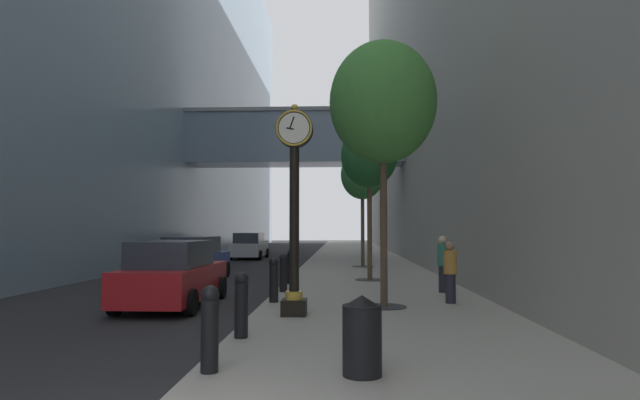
{
  "coord_description": "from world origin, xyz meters",
  "views": [
    {
      "loc": [
        2.07,
        -4.32,
        2.08
      ],
      "look_at": [
        0.9,
        23.14,
        3.54
      ],
      "focal_mm": 29.4,
      "sensor_mm": 36.0,
      "label": 1
    }
  ],
  "objects_px": {
    "street_clock": "(294,198)",
    "bollard_fourth": "(274,279)",
    "car_silver_far": "(249,246)",
    "car_red_mid": "(173,275)",
    "bollard_fifth": "(283,272)",
    "pedestrian_by_clock": "(450,271)",
    "street_tree_mid_far": "(362,175)",
    "trash_bin": "(362,334)",
    "pedestrian_walking": "(443,262)",
    "street_tree_near": "(383,103)",
    "car_black_trailing": "(251,244)",
    "bollard_second": "(241,303)",
    "bollard_sixth": "(291,266)",
    "street_tree_mid_near": "(369,156)",
    "car_blue_near": "(193,259)",
    "bollard_nearest": "(210,327)"
  },
  "relations": [
    {
      "from": "bollard_fourth",
      "to": "pedestrian_walking",
      "type": "xyz_separation_m",
      "value": [
        4.82,
        2.26,
        0.29
      ]
    },
    {
      "from": "street_clock",
      "to": "bollard_fifth",
      "type": "bearing_deg",
      "value": 99.61
    },
    {
      "from": "bollard_nearest",
      "to": "trash_bin",
      "type": "distance_m",
      "value": 2.05
    },
    {
      "from": "bollard_second",
      "to": "car_black_trailing",
      "type": "xyz_separation_m",
      "value": [
        -5.2,
        30.72,
        0.07
      ]
    },
    {
      "from": "bollard_nearest",
      "to": "street_tree_near",
      "type": "distance_m",
      "value": 7.93
    },
    {
      "from": "street_clock",
      "to": "street_tree_mid_near",
      "type": "relative_size",
      "value": 0.8
    },
    {
      "from": "car_black_trailing",
      "to": "pedestrian_walking",
      "type": "bearing_deg",
      "value": -67.38
    },
    {
      "from": "bollard_fifth",
      "to": "car_silver_far",
      "type": "relative_size",
      "value": 0.27
    },
    {
      "from": "trash_bin",
      "to": "bollard_sixth",
      "type": "bearing_deg",
      "value": 100.43
    },
    {
      "from": "street_clock",
      "to": "street_tree_mid_far",
      "type": "bearing_deg",
      "value": 81.84
    },
    {
      "from": "street_clock",
      "to": "car_red_mid",
      "type": "bearing_deg",
      "value": 148.61
    },
    {
      "from": "bollard_nearest",
      "to": "bollard_sixth",
      "type": "relative_size",
      "value": 1.0
    },
    {
      "from": "car_silver_far",
      "to": "car_red_mid",
      "type": "bearing_deg",
      "value": -85.31
    },
    {
      "from": "bollard_nearest",
      "to": "bollard_fourth",
      "type": "bearing_deg",
      "value": 90.0
    },
    {
      "from": "pedestrian_walking",
      "to": "car_red_mid",
      "type": "bearing_deg",
      "value": -163.71
    },
    {
      "from": "bollard_second",
      "to": "bollard_sixth",
      "type": "relative_size",
      "value": 1.0
    },
    {
      "from": "car_red_mid",
      "to": "street_tree_mid_far",
      "type": "bearing_deg",
      "value": 66.31
    },
    {
      "from": "bollard_fifth",
      "to": "street_tree_mid_near",
      "type": "xyz_separation_m",
      "value": [
        2.81,
        3.75,
        4.04
      ]
    },
    {
      "from": "bollard_sixth",
      "to": "street_tree_mid_near",
      "type": "bearing_deg",
      "value": 28.68
    },
    {
      "from": "bollard_fifth",
      "to": "trash_bin",
      "type": "height_order",
      "value": "bollard_fifth"
    },
    {
      "from": "car_red_mid",
      "to": "car_silver_far",
      "type": "height_order",
      "value": "car_silver_far"
    },
    {
      "from": "bollard_sixth",
      "to": "car_blue_near",
      "type": "distance_m",
      "value": 4.74
    },
    {
      "from": "street_tree_mid_far",
      "to": "car_blue_near",
      "type": "relative_size",
      "value": 1.36
    },
    {
      "from": "pedestrian_walking",
      "to": "street_tree_near",
      "type": "bearing_deg",
      "value": -124.05
    },
    {
      "from": "car_red_mid",
      "to": "car_black_trailing",
      "type": "distance_m",
      "value": 26.34
    },
    {
      "from": "street_clock",
      "to": "pedestrian_walking",
      "type": "distance_m",
      "value": 6.16
    },
    {
      "from": "street_clock",
      "to": "car_red_mid",
      "type": "height_order",
      "value": "street_clock"
    },
    {
      "from": "pedestrian_walking",
      "to": "car_blue_near",
      "type": "xyz_separation_m",
      "value": [
        -8.91,
        4.54,
        -0.2
      ]
    },
    {
      "from": "street_tree_near",
      "to": "pedestrian_by_clock",
      "type": "height_order",
      "value": "street_tree_near"
    },
    {
      "from": "street_tree_mid_far",
      "to": "trash_bin",
      "type": "height_order",
      "value": "street_tree_mid_far"
    },
    {
      "from": "street_clock",
      "to": "pedestrian_by_clock",
      "type": "relative_size",
      "value": 2.99
    },
    {
      "from": "street_tree_mid_near",
      "to": "pedestrian_walking",
      "type": "xyz_separation_m",
      "value": [
        2.0,
        -3.7,
        -3.75
      ]
    },
    {
      "from": "street_tree_near",
      "to": "car_black_trailing",
      "type": "relative_size",
      "value": 1.62
    },
    {
      "from": "street_tree_near",
      "to": "street_tree_mid_far",
      "type": "bearing_deg",
      "value": 90.0
    },
    {
      "from": "car_red_mid",
      "to": "street_tree_near",
      "type": "bearing_deg",
      "value": -7.95
    },
    {
      "from": "bollard_second",
      "to": "bollard_fourth",
      "type": "distance_m",
      "value": 4.42
    },
    {
      "from": "car_red_mid",
      "to": "car_black_trailing",
      "type": "bearing_deg",
      "value": 95.46
    },
    {
      "from": "bollard_sixth",
      "to": "car_black_trailing",
      "type": "distance_m",
      "value": 22.48
    },
    {
      "from": "bollard_sixth",
      "to": "street_tree_mid_near",
      "type": "height_order",
      "value": "street_tree_mid_near"
    },
    {
      "from": "bollard_fifth",
      "to": "pedestrian_walking",
      "type": "relative_size",
      "value": 0.68
    },
    {
      "from": "pedestrian_walking",
      "to": "car_black_trailing",
      "type": "xyz_separation_m",
      "value": [
        -10.01,
        24.03,
        -0.22
      ]
    },
    {
      "from": "street_tree_mid_near",
      "to": "car_black_trailing",
      "type": "xyz_separation_m",
      "value": [
        -8.01,
        20.33,
        -3.96
      ]
    },
    {
      "from": "street_tree_mid_near",
      "to": "trash_bin",
      "type": "distance_m",
      "value": 13.34
    },
    {
      "from": "pedestrian_walking",
      "to": "car_blue_near",
      "type": "height_order",
      "value": "pedestrian_walking"
    },
    {
      "from": "street_clock",
      "to": "bollard_fourth",
      "type": "height_order",
      "value": "street_clock"
    },
    {
      "from": "bollard_fifth",
      "to": "street_tree_mid_near",
      "type": "relative_size",
      "value": 0.2
    },
    {
      "from": "street_clock",
      "to": "bollard_fourth",
      "type": "xyz_separation_m",
      "value": [
        -0.71,
        2.01,
        -2.0
      ]
    },
    {
      "from": "street_tree_mid_far",
      "to": "car_blue_near",
      "type": "distance_m",
      "value": 9.84
    },
    {
      "from": "street_tree_mid_near",
      "to": "bollard_sixth",
      "type": "bearing_deg",
      "value": -151.32
    },
    {
      "from": "bollard_fourth",
      "to": "car_black_trailing",
      "type": "xyz_separation_m",
      "value": [
        -5.2,
        26.3,
        0.07
      ]
    }
  ]
}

